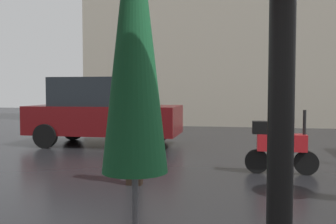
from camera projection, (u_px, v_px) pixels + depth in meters
folded_patio_umbrella_near at (134, 42)px, 2.07m from camera, size 0.42×0.42×2.74m
pedestrian_with_bag at (135, 130)px, 6.49m from camera, size 0.50×0.24×1.64m
parked_scooter at (279, 145)px, 7.36m from camera, size 1.37×0.32×1.23m
parked_car_left at (103, 111)px, 11.28m from camera, size 4.36×1.99×1.97m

